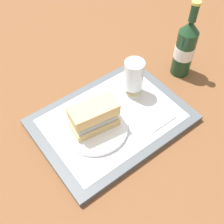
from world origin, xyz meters
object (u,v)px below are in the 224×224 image
at_px(sandwich, 95,116).
at_px(beer_bottle, 185,48).
at_px(beer_glass, 134,76).
at_px(plate, 95,127).

distance_m(sandwich, beer_bottle, 0.38).
bearing_deg(beer_glass, plate, -166.80).
height_order(plate, beer_glass, beer_glass).
bearing_deg(beer_glass, beer_bottle, -2.77).
xyz_separation_m(plate, sandwich, (0.00, -0.00, 0.05)).
height_order(plate, beer_bottle, beer_bottle).
bearing_deg(plate, sandwich, -8.49).
xyz_separation_m(sandwich, beer_bottle, (0.38, 0.03, 0.03)).
bearing_deg(beer_bottle, beer_glass, 177.23).
distance_m(beer_glass, beer_bottle, 0.21).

